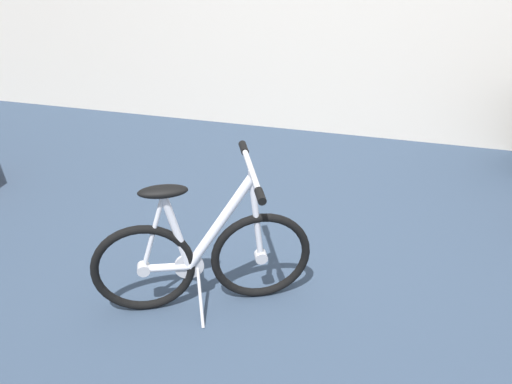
% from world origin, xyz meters
% --- Properties ---
extents(ground_plane, '(7.99, 7.99, 0.00)m').
position_xyz_m(ground_plane, '(0.00, 0.00, 0.00)').
color(ground_plane, '#2D3D51').
extents(folding_bike_foreground, '(0.97, 0.57, 0.74)m').
position_xyz_m(folding_bike_foreground, '(-0.36, 0.16, 0.29)').
color(folding_bike_foreground, black).
rests_on(folding_bike_foreground, ground_plane).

